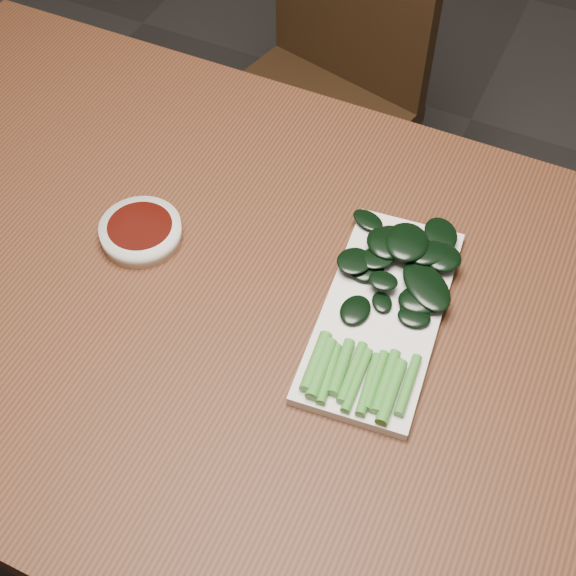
{
  "coord_description": "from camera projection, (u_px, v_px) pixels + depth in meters",
  "views": [
    {
      "loc": [
        0.28,
        -0.52,
        1.56
      ],
      "look_at": [
        0.02,
        0.03,
        0.76
      ],
      "focal_mm": 50.0,
      "sensor_mm": 36.0,
      "label": 1
    }
  ],
  "objects": [
    {
      "name": "ground",
      "position": [
        272.0,
        524.0,
        1.6
      ],
      "size": [
        6.0,
        6.0,
        0.0
      ],
      "primitive_type": "plane",
      "color": "#292727",
      "rests_on": "ground"
    },
    {
      "name": "table",
      "position": [
        264.0,
        336.0,
        1.06
      ],
      "size": [
        1.4,
        0.8,
        0.75
      ],
      "color": "#462414",
      "rests_on": "ground"
    },
    {
      "name": "chair_far",
      "position": [
        320.0,
        86.0,
        1.67
      ],
      "size": [
        0.46,
        0.46,
        0.89
      ],
      "rotation": [
        0.0,
        0.0,
        -0.24
      ],
      "color": "black",
      "rests_on": "ground"
    },
    {
      "name": "sauce_bowl",
      "position": [
        141.0,
        232.0,
        1.06
      ],
      "size": [
        0.11,
        0.11,
        0.03
      ],
      "color": "silver",
      "rests_on": "table"
    },
    {
      "name": "serving_plate",
      "position": [
        382.0,
        314.0,
        0.98
      ],
      "size": [
        0.17,
        0.32,
        0.01
      ],
      "rotation": [
        0.0,
        0.0,
        0.1
      ],
      "color": "silver",
      "rests_on": "table"
    },
    {
      "name": "gai_lan",
      "position": [
        392.0,
        297.0,
        0.98
      ],
      "size": [
        0.18,
        0.33,
        0.03
      ],
      "color": "#3E862E",
      "rests_on": "serving_plate"
    }
  ]
}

